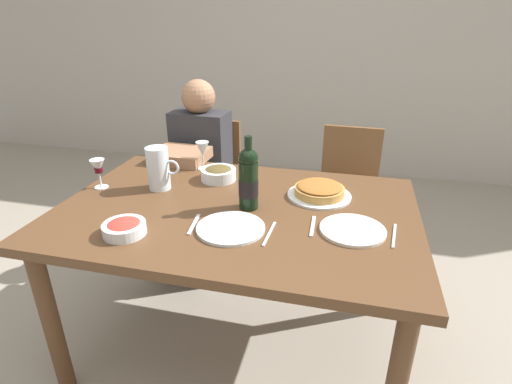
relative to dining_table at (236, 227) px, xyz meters
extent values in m
plane|color=gray|center=(0.00, 0.00, -0.67)|extent=(8.00, 8.00, 0.00)
cube|color=#B2ADA3|center=(0.00, 2.57, 0.73)|extent=(8.00, 0.10, 2.80)
cube|color=brown|center=(0.00, 0.00, 0.07)|extent=(1.50, 1.00, 0.04)
cylinder|color=brown|center=(-0.67, -0.42, -0.31)|extent=(0.07, 0.07, 0.72)
cylinder|color=brown|center=(-0.67, 0.42, -0.31)|extent=(0.07, 0.07, 0.72)
cylinder|color=brown|center=(0.67, 0.42, -0.31)|extent=(0.07, 0.07, 0.72)
cylinder|color=black|center=(0.05, 0.01, 0.20)|extent=(0.08, 0.08, 0.21)
sphere|color=black|center=(0.05, 0.01, 0.31)|extent=(0.08, 0.08, 0.08)
cylinder|color=black|center=(0.05, 0.01, 0.36)|extent=(0.03, 0.03, 0.08)
cylinder|color=black|center=(0.05, 0.01, 0.19)|extent=(0.08, 0.08, 0.07)
cylinder|color=silver|center=(-0.40, 0.11, 0.19)|extent=(0.10, 0.10, 0.20)
cylinder|color=silver|center=(-0.40, 0.11, 0.16)|extent=(0.09, 0.09, 0.12)
torus|color=silver|center=(-0.33, 0.11, 0.20)|extent=(0.07, 0.01, 0.07)
cylinder|color=silver|center=(0.33, 0.20, 0.10)|extent=(0.28, 0.28, 0.01)
cylinder|color=#C18E47|center=(0.33, 0.20, 0.12)|extent=(0.22, 0.22, 0.03)
ellipsoid|color=#9E6028|center=(0.33, 0.20, 0.14)|extent=(0.20, 0.20, 0.02)
cylinder|color=silver|center=(-0.34, -0.31, 0.11)|extent=(0.16, 0.16, 0.04)
ellipsoid|color=#B2382D|center=(-0.34, -0.31, 0.13)|extent=(0.13, 0.13, 0.03)
cylinder|color=silver|center=(-0.17, 0.27, 0.12)|extent=(0.17, 0.17, 0.06)
ellipsoid|color=brown|center=(-0.17, 0.27, 0.14)|extent=(0.14, 0.14, 0.04)
cylinder|color=silver|center=(-0.68, 0.05, 0.09)|extent=(0.06, 0.06, 0.00)
cylinder|color=silver|center=(-0.68, 0.05, 0.13)|extent=(0.01, 0.01, 0.07)
cone|color=silver|center=(-0.68, 0.05, 0.20)|extent=(0.07, 0.07, 0.07)
cylinder|color=#470A14|center=(-0.68, 0.05, 0.18)|extent=(0.04, 0.04, 0.02)
cylinder|color=silver|center=(-0.29, 0.40, 0.09)|extent=(0.06, 0.06, 0.00)
cylinder|color=silver|center=(-0.29, 0.40, 0.13)|extent=(0.01, 0.01, 0.07)
cone|color=silver|center=(-0.29, 0.40, 0.20)|extent=(0.07, 0.07, 0.08)
cylinder|color=silver|center=(0.48, -0.09, 0.10)|extent=(0.25, 0.25, 0.01)
cylinder|color=silver|center=(0.03, -0.18, 0.10)|extent=(0.26, 0.26, 0.01)
cube|color=silver|center=(0.33, -0.09, 0.09)|extent=(0.02, 0.16, 0.00)
cube|color=silver|center=(0.63, -0.09, 0.09)|extent=(0.03, 0.18, 0.00)
cube|color=silver|center=(0.18, -0.18, 0.09)|extent=(0.02, 0.18, 0.00)
cube|color=silver|center=(-0.12, -0.18, 0.09)|extent=(0.03, 0.16, 0.00)
cube|color=brown|center=(-0.45, 0.81, -0.21)|extent=(0.42, 0.42, 0.02)
cube|color=brown|center=(-0.44, 0.99, 0.00)|extent=(0.36, 0.05, 0.40)
cylinder|color=brown|center=(-0.63, 0.64, -0.44)|extent=(0.04, 0.04, 0.45)
cylinder|color=brown|center=(-0.29, 0.63, -0.44)|extent=(0.04, 0.04, 0.45)
cylinder|color=brown|center=(-0.61, 0.98, -0.44)|extent=(0.04, 0.04, 0.45)
cylinder|color=brown|center=(-0.27, 0.97, -0.44)|extent=(0.04, 0.04, 0.45)
cube|color=#2D2D33|center=(-0.45, 0.77, 0.05)|extent=(0.35, 0.21, 0.50)
sphere|color=#9E7051|center=(-0.45, 0.77, 0.39)|extent=(0.20, 0.20, 0.20)
cube|color=#33333D|center=(-0.46, 0.58, -0.20)|extent=(0.32, 0.39, 0.14)
cube|color=#33333D|center=(-0.46, 0.43, -0.47)|extent=(0.28, 0.13, 0.40)
cube|color=#9E7051|center=(-0.46, 0.49, 0.12)|extent=(0.30, 0.25, 0.06)
cube|color=brown|center=(0.45, 0.84, -0.21)|extent=(0.41, 0.41, 0.02)
cube|color=brown|center=(0.46, 1.02, 0.00)|extent=(0.36, 0.04, 0.40)
cylinder|color=brown|center=(0.27, 0.68, -0.44)|extent=(0.04, 0.04, 0.45)
cylinder|color=brown|center=(0.61, 0.66, -0.44)|extent=(0.04, 0.04, 0.45)
cylinder|color=brown|center=(0.29, 1.01, -0.44)|extent=(0.04, 0.04, 0.45)
cylinder|color=brown|center=(0.63, 1.00, -0.44)|extent=(0.04, 0.04, 0.45)
camera|label=1|loc=(0.44, -1.45, 0.85)|focal=28.04mm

